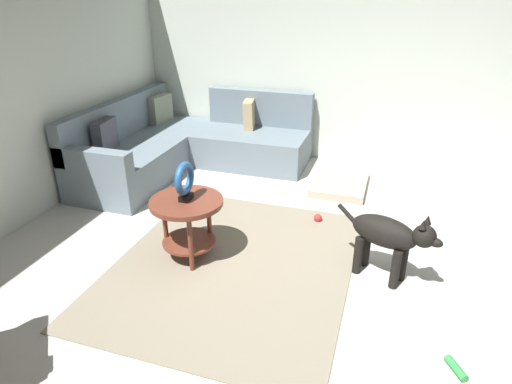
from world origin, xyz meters
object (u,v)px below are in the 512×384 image
at_px(side_table, 187,213).
at_px(dog, 389,236).
at_px(sectional_couch, 186,146).
at_px(dog_toy_ball, 318,218).
at_px(dog_bed_mat, 340,184).
at_px(dog_toy_rope, 456,368).
at_px(torus_sculpture, 185,180).

relative_size(side_table, dog, 0.74).
relative_size(sectional_couch, dog_toy_ball, 28.00).
relative_size(dog, dog_toy_ball, 10.05).
relative_size(dog_bed_mat, dog_toy_rope, 4.64).
distance_m(dog_bed_mat, dog_toy_ball, 0.89).
distance_m(torus_sculpture, dog_toy_rope, 2.27).
distance_m(side_table, dog, 1.61).
distance_m(sectional_couch, torus_sculpture, 2.10).
height_order(sectional_couch, dog, sectional_couch).
xyz_separation_m(torus_sculpture, dog_toy_rope, (-0.65, -2.07, -0.69)).
bearing_deg(dog_toy_rope, dog_toy_ball, 35.57).
relative_size(side_table, dog_bed_mat, 0.75).
xyz_separation_m(sectional_couch, dog_toy_rope, (-2.48, -2.98, -0.27)).
bearing_deg(torus_sculpture, sectional_couch, 26.50).
height_order(dog_bed_mat, dog_toy_ball, dog_bed_mat).
xyz_separation_m(torus_sculpture, dog, (0.20, -1.59, -0.33)).
height_order(sectional_couch, side_table, sectional_couch).
bearing_deg(dog_toy_ball, dog_toy_rope, -144.43).
bearing_deg(sectional_couch, dog_toy_rope, -129.79).
xyz_separation_m(sectional_couch, side_table, (-1.84, -0.92, 0.12)).
distance_m(side_table, dog_bed_mat, 2.12).
relative_size(sectional_couch, dog_toy_rope, 13.05).
bearing_deg(dog_bed_mat, sectional_couch, 89.64).
relative_size(dog, dog_toy_rope, 4.68).
relative_size(dog_toy_ball, dog_toy_rope, 0.47).
bearing_deg(sectional_couch, dog_bed_mat, -90.36).
bearing_deg(torus_sculpture, dog_toy_rope, -107.36).
bearing_deg(dog_toy_ball, dog_bed_mat, -5.82).
height_order(side_table, dog, dog).
relative_size(side_table, dog_toy_ball, 7.47).
xyz_separation_m(dog, dog_toy_ball, (0.75, 0.67, -0.34)).
distance_m(side_table, torus_sculpture, 0.29).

